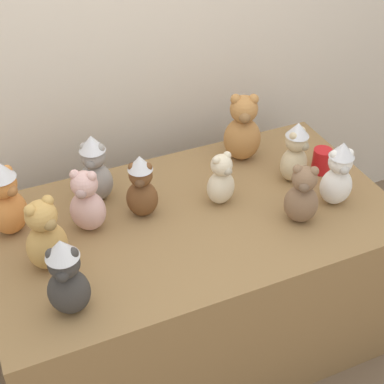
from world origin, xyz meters
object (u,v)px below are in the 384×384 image
at_px(teddy_bear_snow, 338,174).
at_px(teddy_bear_honey, 46,236).
at_px(teddy_bear_charcoal, 66,278).
at_px(teddy_bear_cream, 221,180).
at_px(display_table, 192,282).
at_px(teddy_bear_ash, 95,169).
at_px(teddy_bear_blush, 87,202).
at_px(teddy_bear_mocha, 302,196).
at_px(teddy_bear_sand, 295,152).
at_px(teddy_bear_ginger, 6,198).
at_px(party_cup_red, 322,161).
at_px(teddy_bear_caramel, 243,130).
at_px(teddy_bear_chestnut, 141,187).

height_order(teddy_bear_snow, teddy_bear_honey, teddy_bear_honey).
xyz_separation_m(teddy_bear_charcoal, teddy_bear_cream, (0.69, 0.31, -0.04)).
bearing_deg(display_table, teddy_bear_ash, 139.59).
distance_m(teddy_bear_blush, teddy_bear_honey, 0.23).
bearing_deg(display_table, teddy_bear_mocha, -26.50).
bearing_deg(teddy_bear_mocha, teddy_bear_snow, 45.88).
relative_size(teddy_bear_ash, teddy_bear_sand, 1.08).
height_order(teddy_bear_cream, teddy_bear_sand, teddy_bear_sand).
xyz_separation_m(teddy_bear_charcoal, teddy_bear_honey, (-0.02, 0.23, -0.01)).
height_order(teddy_bear_cream, teddy_bear_ginger, teddy_bear_ginger).
xyz_separation_m(teddy_bear_charcoal, teddy_bear_mocha, (0.92, 0.09, -0.03)).
relative_size(teddy_bear_ginger, party_cup_red, 2.89).
bearing_deg(teddy_bear_blush, display_table, 17.96).
bearing_deg(teddy_bear_caramel, teddy_bear_mocha, -65.47).
bearing_deg(teddy_bear_snow, teddy_bear_ginger, 177.24).
height_order(display_table, teddy_bear_honey, teddy_bear_honey).
bearing_deg(teddy_bear_honey, teddy_bear_snow, -28.18).
bearing_deg(display_table, teddy_bear_ginger, 163.49).
bearing_deg(teddy_bear_charcoal, teddy_bear_blush, 86.40).
distance_m(teddy_bear_cream, teddy_bear_sand, 0.35).
height_order(teddy_bear_ash, teddy_bear_snow, teddy_bear_ash).
distance_m(teddy_bear_chestnut, teddy_bear_ginger, 0.50).
bearing_deg(teddy_bear_sand, display_table, 162.11).
height_order(teddy_bear_blush, teddy_bear_ginger, teddy_bear_ginger).
relative_size(teddy_bear_chestnut, teddy_bear_ginger, 0.86).
distance_m(display_table, teddy_bear_sand, 0.71).
height_order(display_table, teddy_bear_sand, teddy_bear_sand).
relative_size(teddy_bear_blush, teddy_bear_sand, 0.96).
xyz_separation_m(teddy_bear_snow, teddy_bear_caramel, (-0.20, 0.43, 0.01)).
height_order(teddy_bear_ash, teddy_bear_caramel, teddy_bear_caramel).
xyz_separation_m(teddy_bear_sand, teddy_bear_ginger, (-1.14, 0.14, 0.02)).
xyz_separation_m(teddy_bear_blush, teddy_bear_chestnut, (0.21, -0.00, 0.01)).
relative_size(teddy_bear_snow, teddy_bear_caramel, 0.89).
xyz_separation_m(teddy_bear_ash, teddy_bear_ginger, (-0.35, -0.06, 0.01)).
height_order(teddy_bear_cream, teddy_bear_caramel, teddy_bear_caramel).
relative_size(display_table, teddy_bear_ginger, 4.99).
relative_size(teddy_bear_charcoal, teddy_bear_snow, 1.07).
bearing_deg(teddy_bear_snow, teddy_bear_ash, 167.76).
distance_m(teddy_bear_blush, party_cup_red, 1.02).
bearing_deg(teddy_bear_cream, teddy_bear_charcoal, -169.42).
xyz_separation_m(teddy_bear_ash, teddy_bear_sand, (0.79, -0.20, -0.01)).
bearing_deg(teddy_bear_blush, teddy_bear_cream, 25.79).
distance_m(teddy_bear_charcoal, teddy_bear_snow, 1.11).
bearing_deg(teddy_bear_blush, teddy_bear_charcoal, -82.09).
bearing_deg(party_cup_red, teddy_bear_charcoal, -164.27).
height_order(teddy_bear_sand, party_cup_red, teddy_bear_sand).
distance_m(teddy_bear_honey, teddy_bear_sand, 1.06).
bearing_deg(teddy_bear_ash, display_table, -10.27).
bearing_deg(teddy_bear_ginger, teddy_bear_caramel, -28.20).
relative_size(teddy_bear_ginger, teddy_bear_caramel, 1.00).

